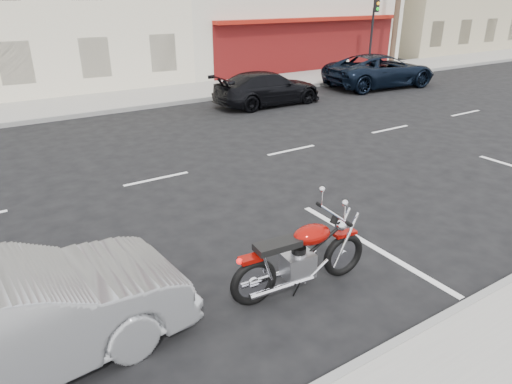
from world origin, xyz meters
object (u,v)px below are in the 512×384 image
traffic_light (373,24)px  car_far (268,88)px  fire_hydrant (347,66)px  motorcycle (346,245)px  suv_far (380,71)px

traffic_light → car_far: size_ratio=0.85×
fire_hydrant → car_far: (-7.36, -3.39, 0.12)m
traffic_light → car_far: traffic_light is taller
traffic_light → motorcycle: bearing=-136.6°
motorcycle → suv_far: 16.25m
fire_hydrant → motorcycle: bearing=-133.1°
traffic_light → fire_hydrant: size_ratio=5.28×
traffic_light → suv_far: (-2.36, -2.96, -1.81)m
car_far → motorcycle: bearing=151.3°
fire_hydrant → motorcycle: motorcycle is taller
fire_hydrant → motorcycle: (-13.02, -13.89, -0.01)m
suv_far → car_far: (-6.50, -0.26, -0.10)m
traffic_light → car_far: bearing=-160.0°
traffic_light → fire_hydrant: bearing=173.6°
traffic_light → motorcycle: 20.08m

